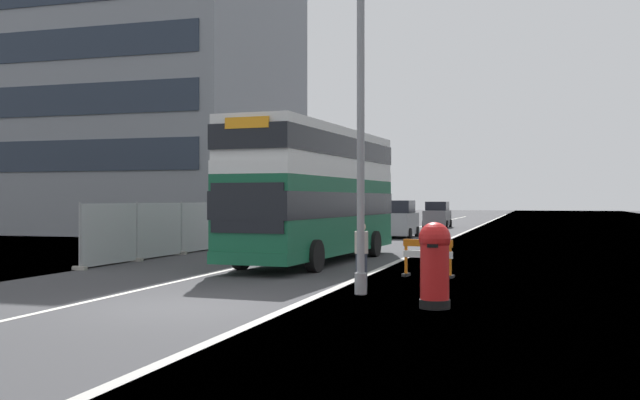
{
  "coord_description": "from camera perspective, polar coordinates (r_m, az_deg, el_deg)",
  "views": [
    {
      "loc": [
        7.2,
        -13.63,
        2.22
      ],
      "look_at": [
        0.95,
        7.16,
        2.2
      ],
      "focal_mm": 41.3,
      "sensor_mm": 36.0,
      "label": 1
    }
  ],
  "objects": [
    {
      "name": "bare_tree_far_verge_mid",
      "position": [
        70.44,
        1.89,
        0.31
      ],
      "size": [
        2.56,
        2.33,
        5.27
      ],
      "color": "#4C3D2D",
      "rests_on": "ground"
    },
    {
      "name": "car_receding_mid",
      "position": [
        50.86,
        4.06,
        -1.34
      ],
      "size": [
        1.98,
        4.04,
        2.1
      ],
      "color": "maroon",
      "rests_on": "ground"
    },
    {
      "name": "pedestrian_at_kerb",
      "position": [
        18.35,
        3.23,
        -4.3
      ],
      "size": [
        0.34,
        0.34,
        1.65
      ],
      "color": "#2D3342",
      "rests_on": "ground"
    },
    {
      "name": "ground",
      "position": [
        15.43,
        -9.05,
        -8.4
      ],
      "size": [
        140.0,
        280.0,
        0.1
      ],
      "color": "#38383A"
    },
    {
      "name": "bare_tree_far_verge_near",
      "position": [
        59.28,
        -1.93,
        0.31
      ],
      "size": [
        2.52,
        1.98,
        4.59
      ],
      "color": "#4C3D2D",
      "rests_on": "ground"
    },
    {
      "name": "lamppost_foreground",
      "position": [
        17.32,
        3.17,
        7.24
      ],
      "size": [
        0.29,
        0.7,
        9.25
      ],
      "color": "gray",
      "rests_on": "ground"
    },
    {
      "name": "double_decker_bus",
      "position": [
        25.97,
        -0.29,
        0.66
      ],
      "size": [
        3.25,
        11.35,
        4.69
      ],
      "color": "#145638",
      "rests_on": "ground"
    },
    {
      "name": "car_receding_far",
      "position": [
        58.85,
        9.08,
        -1.18
      ],
      "size": [
        1.96,
        3.94,
        2.04
      ],
      "color": "slate",
      "rests_on": "ground"
    },
    {
      "name": "backdrop_office_block",
      "position": [
        57.4,
        -18.33,
        11.18
      ],
      "size": [
        29.76,
        17.22,
        26.61
      ],
      "color": "gray",
      "rests_on": "ground"
    },
    {
      "name": "car_oncoming_near",
      "position": [
        43.09,
        6.03,
        -1.56
      ],
      "size": [
        2.06,
        4.17,
        2.16
      ],
      "color": "gray",
      "rests_on": "ground"
    },
    {
      "name": "bare_tree_far_verge_far",
      "position": [
        68.71,
        1.27,
        0.37
      ],
      "size": [
        2.78,
        2.67,
        4.9
      ],
      "color": "#4C3D2D",
      "rests_on": "ground"
    },
    {
      "name": "construction_site_fence",
      "position": [
        33.17,
        -8.0,
        -2.02
      ],
      "size": [
        0.44,
        20.6,
        2.14
      ],
      "color": "#A8AAAD",
      "rests_on": "ground"
    },
    {
      "name": "red_pillar_postbox",
      "position": [
        15.19,
        8.88,
        -4.69
      ],
      "size": [
        0.65,
        0.65,
        1.76
      ],
      "color": "black",
      "rests_on": "ground"
    },
    {
      "name": "roadworks_barrier",
      "position": [
        21.21,
        8.35,
        -4.2
      ],
      "size": [
        1.49,
        0.65,
        1.07
      ],
      "color": "orange",
      "rests_on": "ground"
    }
  ]
}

